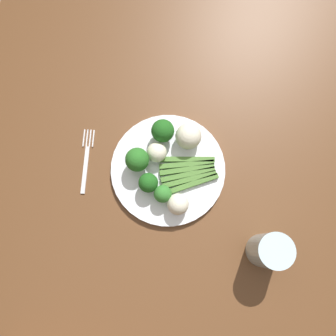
{
  "coord_description": "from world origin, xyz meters",
  "views": [
    {
      "loc": [
        -0.06,
        -0.24,
        1.56
      ],
      "look_at": [
        -0.08,
        -0.05,
        0.77
      ],
      "focal_mm": 35.59,
      "sensor_mm": 36.0,
      "label": 1
    }
  ],
  "objects_px": {
    "plate": "(168,169)",
    "cauliflower_front_left": "(188,136)",
    "asparagus_bundle": "(188,172)",
    "broccoli_right": "(137,160)",
    "water_glass": "(269,251)",
    "broccoli_outer_edge": "(163,194)",
    "fork": "(86,160)",
    "broccoli_near_center": "(163,131)",
    "cauliflower_back": "(157,152)",
    "dining_table": "(197,164)",
    "broccoli_left": "(148,183)",
    "cauliflower_edge": "(178,204)"
  },
  "relations": [
    {
      "from": "water_glass",
      "to": "fork",
      "type": "bearing_deg",
      "value": 158.79
    },
    {
      "from": "cauliflower_front_left",
      "to": "water_glass",
      "type": "xyz_separation_m",
      "value": [
        0.2,
        -0.25,
        0.01
      ]
    },
    {
      "from": "plate",
      "to": "cauliflower_front_left",
      "type": "distance_m",
      "value": 0.1
    },
    {
      "from": "plate",
      "to": "broccoli_outer_edge",
      "type": "xyz_separation_m",
      "value": [
        -0.0,
        -0.07,
        0.04
      ]
    },
    {
      "from": "broccoli_left",
      "to": "water_glass",
      "type": "height_order",
      "value": "water_glass"
    },
    {
      "from": "dining_table",
      "to": "fork",
      "type": "relative_size",
      "value": 7.26
    },
    {
      "from": "cauliflower_edge",
      "to": "water_glass",
      "type": "height_order",
      "value": "water_glass"
    },
    {
      "from": "broccoli_near_center",
      "to": "broccoli_outer_edge",
      "type": "distance_m",
      "value": 0.15
    },
    {
      "from": "plate",
      "to": "cauliflower_back",
      "type": "xyz_separation_m",
      "value": [
        -0.03,
        0.03,
        0.03
      ]
    },
    {
      "from": "asparagus_bundle",
      "to": "broccoli_outer_edge",
      "type": "bearing_deg",
      "value": 32.89
    },
    {
      "from": "dining_table",
      "to": "cauliflower_front_left",
      "type": "relative_size",
      "value": 19.04
    },
    {
      "from": "plate",
      "to": "fork",
      "type": "relative_size",
      "value": 1.69
    },
    {
      "from": "fork",
      "to": "broccoli_near_center",
      "type": "bearing_deg",
      "value": -70.44
    },
    {
      "from": "broccoli_left",
      "to": "water_glass",
      "type": "distance_m",
      "value": 0.31
    },
    {
      "from": "broccoli_near_center",
      "to": "broccoli_right",
      "type": "relative_size",
      "value": 0.98
    },
    {
      "from": "broccoli_near_center",
      "to": "dining_table",
      "type": "bearing_deg",
      "value": -17.18
    },
    {
      "from": "cauliflower_front_left",
      "to": "dining_table",
      "type": "bearing_deg",
      "value": -36.38
    },
    {
      "from": "cauliflower_edge",
      "to": "cauliflower_back",
      "type": "distance_m",
      "value": 0.13
    },
    {
      "from": "dining_table",
      "to": "broccoli_right",
      "type": "relative_size",
      "value": 17.3
    },
    {
      "from": "broccoli_outer_edge",
      "to": "broccoli_right",
      "type": "distance_m",
      "value": 0.1
    },
    {
      "from": "broccoli_near_center",
      "to": "broccoli_right",
      "type": "xyz_separation_m",
      "value": [
        -0.05,
        -0.08,
        0.0
      ]
    },
    {
      "from": "cauliflower_back",
      "to": "fork",
      "type": "distance_m",
      "value": 0.18
    },
    {
      "from": "broccoli_outer_edge",
      "to": "fork",
      "type": "bearing_deg",
      "value": 160.42
    },
    {
      "from": "broccoli_outer_edge",
      "to": "broccoli_right",
      "type": "relative_size",
      "value": 0.74
    },
    {
      "from": "dining_table",
      "to": "water_glass",
      "type": "height_order",
      "value": "water_glass"
    },
    {
      "from": "asparagus_bundle",
      "to": "broccoli_outer_edge",
      "type": "distance_m",
      "value": 0.09
    },
    {
      "from": "cauliflower_front_left",
      "to": "water_glass",
      "type": "relative_size",
      "value": 0.55
    },
    {
      "from": "fork",
      "to": "water_glass",
      "type": "xyz_separation_m",
      "value": [
        0.45,
        -0.17,
        0.06
      ]
    },
    {
      "from": "broccoli_left",
      "to": "cauliflower_edge",
      "type": "bearing_deg",
      "value": -29.11
    },
    {
      "from": "cauliflower_front_left",
      "to": "water_glass",
      "type": "bearing_deg",
      "value": -51.1
    },
    {
      "from": "asparagus_bundle",
      "to": "cauliflower_edge",
      "type": "distance_m",
      "value": 0.09
    },
    {
      "from": "asparagus_bundle",
      "to": "broccoli_right",
      "type": "bearing_deg",
      "value": -20.23
    },
    {
      "from": "dining_table",
      "to": "asparagus_bundle",
      "type": "relative_size",
      "value": 8.2
    },
    {
      "from": "dining_table",
      "to": "water_glass",
      "type": "xyz_separation_m",
      "value": [
        0.16,
        -0.22,
        0.16
      ]
    },
    {
      "from": "dining_table",
      "to": "plate",
      "type": "height_order",
      "value": "plate"
    },
    {
      "from": "broccoli_near_center",
      "to": "broccoli_outer_edge",
      "type": "xyz_separation_m",
      "value": [
        0.02,
        -0.15,
        -0.01
      ]
    },
    {
      "from": "plate",
      "to": "fork",
      "type": "xyz_separation_m",
      "value": [
        -0.21,
        0.0,
        -0.01
      ]
    },
    {
      "from": "broccoli_outer_edge",
      "to": "cauliflower_edge",
      "type": "bearing_deg",
      "value": -27.18
    },
    {
      "from": "broccoli_right",
      "to": "cauliflower_back",
      "type": "xyz_separation_m",
      "value": [
        0.04,
        0.03,
        -0.02
      ]
    },
    {
      "from": "broccoli_right",
      "to": "fork",
      "type": "distance_m",
      "value": 0.14
    },
    {
      "from": "dining_table",
      "to": "cauliflower_front_left",
      "type": "distance_m",
      "value": 0.16
    },
    {
      "from": "plate",
      "to": "broccoli_outer_edge",
      "type": "height_order",
      "value": "broccoli_outer_edge"
    },
    {
      "from": "broccoli_left",
      "to": "cauliflower_front_left",
      "type": "height_order",
      "value": "cauliflower_front_left"
    },
    {
      "from": "broccoli_outer_edge",
      "to": "cauliflower_back",
      "type": "relative_size",
      "value": 1.07
    },
    {
      "from": "cauliflower_back",
      "to": "cauliflower_edge",
      "type": "bearing_deg",
      "value": -62.02
    },
    {
      "from": "broccoli_near_center",
      "to": "water_glass",
      "type": "distance_m",
      "value": 0.36
    },
    {
      "from": "broccoli_outer_edge",
      "to": "water_glass",
      "type": "distance_m",
      "value": 0.27
    },
    {
      "from": "broccoli_left",
      "to": "fork",
      "type": "distance_m",
      "value": 0.18
    },
    {
      "from": "water_glass",
      "to": "cauliflower_back",
      "type": "bearing_deg",
      "value": 143.41
    },
    {
      "from": "broccoli_outer_edge",
      "to": "broccoli_right",
      "type": "bearing_deg",
      "value": 133.34
    }
  ]
}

